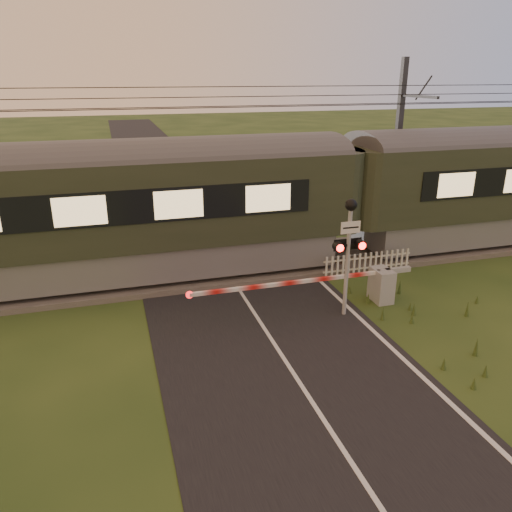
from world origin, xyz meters
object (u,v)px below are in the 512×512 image
object	(u,v)px
train	(345,194)
picket_fence	(368,264)
boom_gate	(371,284)
catenary_mast	(398,146)
crossing_signal	(349,237)

from	to	relation	value
train	picket_fence	xyz separation A→B (m)	(0.05, -1.89, -2.00)
boom_gate	picket_fence	size ratio (longest dim) A/B	2.10
boom_gate	catenary_mast	xyz separation A→B (m)	(4.27, 6.03, 3.12)
train	catenary_mast	world-z (taller)	catenary_mast
train	boom_gate	world-z (taller)	train
crossing_signal	catenary_mast	size ratio (longest dim) A/B	0.48
train	boom_gate	bearing A→B (deg)	-103.13
train	catenary_mast	size ratio (longest dim) A/B	6.46
catenary_mast	boom_gate	bearing A→B (deg)	-125.27
train	picket_fence	world-z (taller)	train
train	crossing_signal	xyz separation A→B (m)	(-2.00, -4.35, -0.09)
crossing_signal	picket_fence	xyz separation A→B (m)	(2.05, 2.46, -1.91)
crossing_signal	picket_fence	distance (m)	3.73
train	picket_fence	distance (m)	2.76
picket_fence	catenary_mast	distance (m)	6.23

